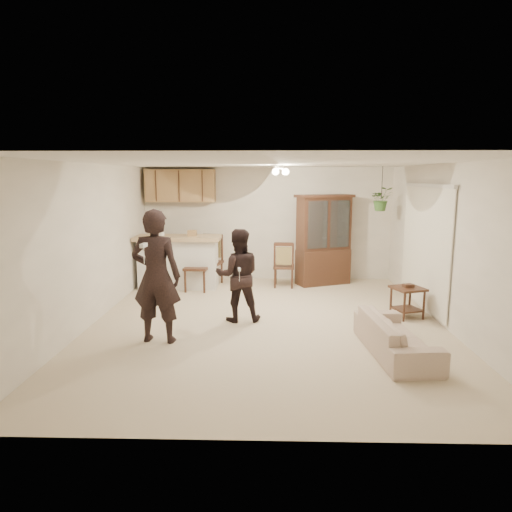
{
  "coord_description": "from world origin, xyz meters",
  "views": [
    {
      "loc": [
        0.02,
        -6.93,
        2.3
      ],
      "look_at": [
        -0.18,
        0.4,
        1.02
      ],
      "focal_mm": 32.0,
      "sensor_mm": 36.0,
      "label": 1
    }
  ],
  "objects_px": {
    "sofa": "(396,327)",
    "chair_hutch_right": "(284,274)",
    "chair_bar": "(197,276)",
    "chair_hutch_left": "(210,271)",
    "china_hutch": "(323,240)",
    "side_table": "(407,302)",
    "child": "(238,280)",
    "adult": "(156,279)"
  },
  "relations": [
    {
      "from": "sofa",
      "to": "chair_hutch_right",
      "type": "relative_size",
      "value": 1.93
    },
    {
      "from": "chair_bar",
      "to": "chair_hutch_left",
      "type": "relative_size",
      "value": 0.99
    },
    {
      "from": "sofa",
      "to": "chair_hutch_left",
      "type": "height_order",
      "value": "chair_hutch_left"
    },
    {
      "from": "china_hutch",
      "to": "side_table",
      "type": "relative_size",
      "value": 3.27
    },
    {
      "from": "chair_bar",
      "to": "side_table",
      "type": "bearing_deg",
      "value": -19.34
    },
    {
      "from": "child",
      "to": "side_table",
      "type": "bearing_deg",
      "value": 178.01
    },
    {
      "from": "side_table",
      "to": "chair_bar",
      "type": "relative_size",
      "value": 0.56
    },
    {
      "from": "adult",
      "to": "chair_bar",
      "type": "bearing_deg",
      "value": -87.04
    },
    {
      "from": "adult",
      "to": "chair_hutch_left",
      "type": "relative_size",
      "value": 1.68
    },
    {
      "from": "child",
      "to": "chair_bar",
      "type": "height_order",
      "value": "child"
    },
    {
      "from": "chair_hutch_right",
      "to": "chair_hutch_left",
      "type": "bearing_deg",
      "value": -1.43
    },
    {
      "from": "china_hutch",
      "to": "chair_hutch_right",
      "type": "height_order",
      "value": "china_hutch"
    },
    {
      "from": "chair_bar",
      "to": "chair_hutch_right",
      "type": "xyz_separation_m",
      "value": [
        1.78,
        0.39,
        -0.03
      ]
    },
    {
      "from": "sofa",
      "to": "adult",
      "type": "height_order",
      "value": "adult"
    },
    {
      "from": "china_hutch",
      "to": "chair_bar",
      "type": "height_order",
      "value": "china_hutch"
    },
    {
      "from": "child",
      "to": "china_hutch",
      "type": "bearing_deg",
      "value": -129.36
    },
    {
      "from": "sofa",
      "to": "chair_hutch_left",
      "type": "distance_m",
      "value": 4.8
    },
    {
      "from": "side_table",
      "to": "chair_hutch_left",
      "type": "distance_m",
      "value": 4.18
    },
    {
      "from": "side_table",
      "to": "chair_bar",
      "type": "xyz_separation_m",
      "value": [
        -3.74,
        1.7,
        0.03
      ]
    },
    {
      "from": "child",
      "to": "chair_hutch_right",
      "type": "height_order",
      "value": "child"
    },
    {
      "from": "sofa",
      "to": "side_table",
      "type": "distance_m",
      "value": 1.71
    },
    {
      "from": "chair_hutch_left",
      "to": "chair_hutch_right",
      "type": "distance_m",
      "value": 1.58
    },
    {
      "from": "china_hutch",
      "to": "chair_hutch_left",
      "type": "relative_size",
      "value": 1.79
    },
    {
      "from": "adult",
      "to": "chair_hutch_left",
      "type": "xyz_separation_m",
      "value": [
        0.3,
        3.44,
        -0.6
      ]
    },
    {
      "from": "adult",
      "to": "chair_hutch_left",
      "type": "bearing_deg",
      "value": -90.15
    },
    {
      "from": "child",
      "to": "side_table",
      "type": "height_order",
      "value": "child"
    },
    {
      "from": "chair_bar",
      "to": "chair_hutch_left",
      "type": "xyz_separation_m",
      "value": [
        0.21,
        0.52,
        0.0
      ]
    },
    {
      "from": "sofa",
      "to": "child",
      "type": "height_order",
      "value": "child"
    },
    {
      "from": "sofa",
      "to": "side_table",
      "type": "height_order",
      "value": "sofa"
    },
    {
      "from": "chair_hutch_right",
      "to": "sofa",
      "type": "bearing_deg",
      "value": 113.6
    },
    {
      "from": "chair_hutch_left",
      "to": "side_table",
      "type": "bearing_deg",
      "value": -19.68
    },
    {
      "from": "adult",
      "to": "child",
      "type": "height_order",
      "value": "adult"
    },
    {
      "from": "sofa",
      "to": "chair_bar",
      "type": "height_order",
      "value": "chair_bar"
    },
    {
      "from": "child",
      "to": "china_hutch",
      "type": "height_order",
      "value": "china_hutch"
    },
    {
      "from": "adult",
      "to": "china_hutch",
      "type": "distance_m",
      "value": 4.51
    },
    {
      "from": "chair_hutch_left",
      "to": "child",
      "type": "bearing_deg",
      "value": -60.22
    },
    {
      "from": "sofa",
      "to": "china_hutch",
      "type": "relative_size",
      "value": 0.97
    },
    {
      "from": "sofa",
      "to": "child",
      "type": "distance_m",
      "value": 2.56
    },
    {
      "from": "side_table",
      "to": "chair_hutch_right",
      "type": "height_order",
      "value": "chair_hutch_right"
    },
    {
      "from": "sofa",
      "to": "chair_hutch_left",
      "type": "bearing_deg",
      "value": 32.5
    },
    {
      "from": "chair_hutch_right",
      "to": "child",
      "type": "bearing_deg",
      "value": 74.36
    },
    {
      "from": "child",
      "to": "chair_hutch_right",
      "type": "bearing_deg",
      "value": -116.03
    }
  ]
}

